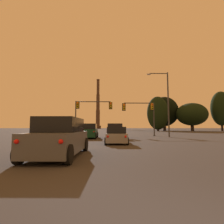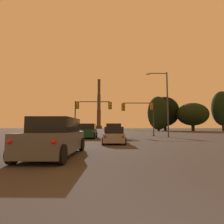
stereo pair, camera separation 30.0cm
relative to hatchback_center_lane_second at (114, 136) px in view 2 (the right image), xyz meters
name	(u,v)px [view 2 (the right image)]	position (x,y,z in m)	size (l,w,h in m)	color
hatchback_center_lane_second	(114,136)	(0.00, 0.00, 0.00)	(2.01, 4.15, 1.44)	gray
suv_left_lane_front	(88,131)	(-3.12, 7.34, 0.23)	(2.11, 4.91, 1.86)	#0F3823
suv_left_lane_third	(55,137)	(-3.07, -6.71, 0.23)	(2.26, 4.96, 1.86)	#4C4F54
suv_center_lane_front	(114,131)	(0.16, 6.82, 0.23)	(2.22, 4.95, 1.86)	maroon
traffic_light_overhead_left	(88,109)	(-4.05, 14.02, 3.83)	(6.37, 0.50, 5.83)	#2D2D30
traffic_light_overhead_right	(143,110)	(5.07, 13.04, 3.53)	(5.41, 0.50, 5.49)	#2D2D30
street_lamp	(164,97)	(7.59, 9.53, 5.06)	(3.20, 0.36, 9.45)	#38383A
smokestack	(99,109)	(-10.76, 161.36, 19.22)	(6.33, 6.33, 50.70)	#3C2B22
treeline_right_mid	(158,113)	(18.47, 50.90, 6.19)	(8.20, 7.38, 13.26)	black
treeline_far_left	(192,114)	(31.30, 50.15, 5.67)	(11.68, 10.51, 10.66)	black
treeline_center_right	(222,108)	(42.73, 50.06, 7.94)	(7.53, 6.78, 15.22)	black
treeline_left_mid	(165,112)	(22.66, 56.08, 7.26)	(11.65, 10.49, 14.02)	black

